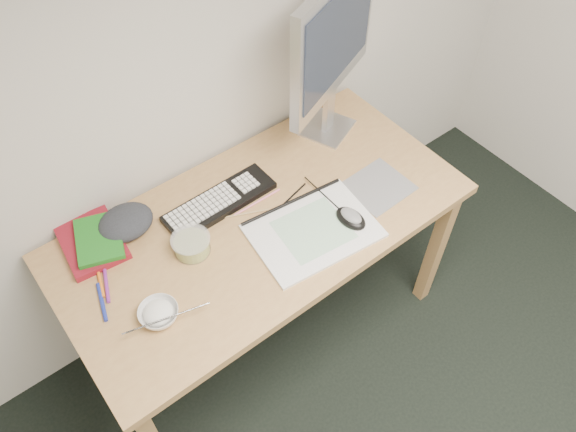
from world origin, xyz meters
The scene contains 18 objects.
desk centered at (0.15, 1.43, 0.67)m, with size 1.40×0.70×0.75m.
mousepad centered at (0.57, 1.30, 0.75)m, with size 0.21×0.20×0.00m, color slate.
sketchpad centered at (0.26, 1.28, 0.76)m, with size 0.41×0.29×0.01m, color silver.
keyboard centered at (0.08, 1.57, 0.76)m, with size 0.40×0.13×0.02m, color black.
monitor centered at (0.62, 1.64, 1.14)m, with size 0.51×0.24×0.62m.
mouse centered at (0.38, 1.24, 0.78)m, with size 0.07×0.12×0.04m, color black.
rice_bowl centered at (-0.30, 1.31, 0.77)m, with size 0.12×0.12×0.04m, color white.
chopsticks centered at (-0.30, 1.28, 0.79)m, with size 0.02×0.02×0.25m, color silver.
fruit_tub centered at (-0.10, 1.46, 0.78)m, with size 0.13×0.13×0.06m, color #EDEA53.
book_red centered at (-0.34, 1.68, 0.76)m, with size 0.18×0.24×0.02m, color maroon.
book_green centered at (-0.32, 1.66, 0.78)m, with size 0.14×0.20×0.02m, color #1C6F1B.
cloth_lump centered at (-0.22, 1.67, 0.78)m, with size 0.16×0.13×0.06m, color #24262C.
pencil_pink centered at (0.19, 1.50, 0.75)m, with size 0.01×0.01×0.19m, color pink.
pencil_tan centered at (0.12, 1.48, 0.75)m, with size 0.01×0.01×0.17m, color tan.
pencil_black centered at (0.29, 1.45, 0.75)m, with size 0.01×0.01×0.16m, color black.
marker_blue centered at (-0.42, 1.46, 0.76)m, with size 0.01×0.01×0.14m, color navy.
marker_orange centered at (-0.39, 1.53, 0.76)m, with size 0.01×0.01×0.12m, color orange.
marker_purple centered at (-0.38, 1.51, 0.76)m, with size 0.01×0.01×0.13m, color #7D2792.
Camera 1 is at (-0.50, 0.44, 2.23)m, focal length 35.00 mm.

